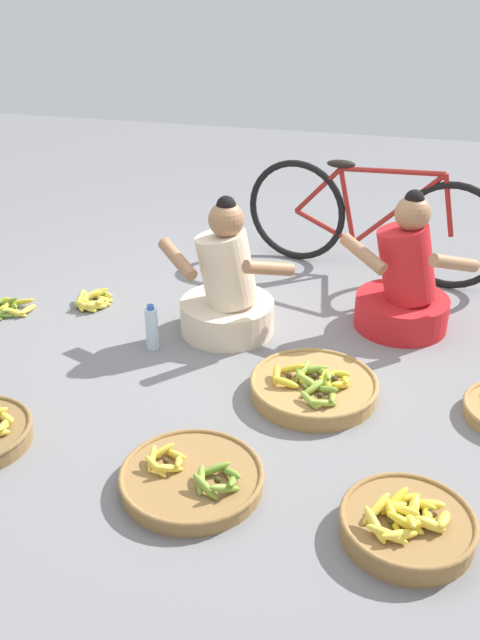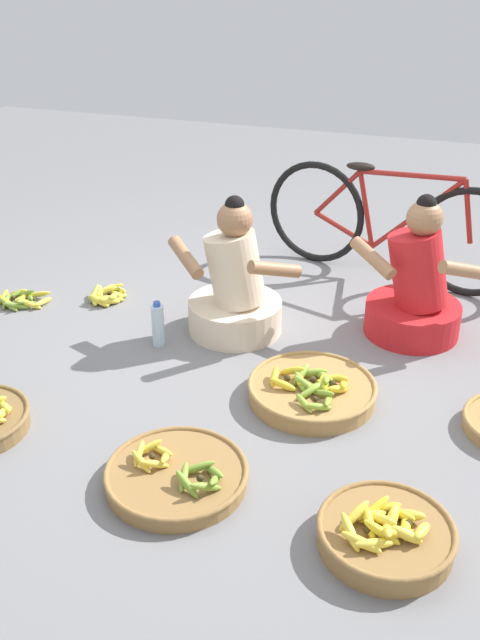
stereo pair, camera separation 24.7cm
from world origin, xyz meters
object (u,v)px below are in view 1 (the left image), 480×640
Objects in this scene: banana_basket_near_vendor at (407,524)px; loose_bananas_front_center at (93,300)px; banana_basket_back_left at (192,478)px; banana_basket_front_right at (314,386)px; water_bottle at (152,328)px; vendor_woman_behind at (404,285)px; vendor_woman_front at (227,290)px; loose_bananas_near_bicycle at (5,308)px; bicycle_leaning at (370,221)px.

loose_bananas_front_center is (-1.91, 1.46, -0.03)m from banana_basket_near_vendor.
banana_basket_front_right reaches higher than banana_basket_back_left.
water_bottle reaches higher than banana_basket_back_left.
water_bottle is (-0.91, 0.24, 0.07)m from banana_basket_front_right.
banana_basket_near_vendor is at bearing -86.10° from vendor_woman_behind.
banana_basket_near_vendor is (1.05, -1.36, -0.19)m from vendor_woman_front.
vendor_woman_behind is 2.55× the size of loose_bananas_near_bicycle.
water_bottle reaches higher than loose_bananas_near_bicycle.
vendor_woman_front reaches higher than banana_basket_front_right.
vendor_woman_front reaches higher than bicycle_leaning.
banana_basket_near_vendor is at bearing -81.00° from bicycle_leaning.
bicycle_leaning is at bearing 30.05° from loose_bananas_front_center.
banana_basket_front_right is at bearing -42.54° from vendor_woman_front.
vendor_woman_behind is 0.91m from banana_basket_front_right.
bicycle_leaning is 6.09× the size of loose_bananas_front_center.
loose_bananas_front_center is at bearing -149.95° from bicycle_leaning.
vendor_woman_behind is 1.75m from banana_basket_back_left.
banana_basket_front_right is at bearing 64.12° from banana_basket_back_left.
bicycle_leaning is 3.31× the size of banana_basket_near_vendor.
water_bottle is at bearing -155.77° from vendor_woman_behind.
vendor_woman_behind reaches higher than loose_bananas_front_center.
vendor_woman_front is at bearing -162.87° from vendor_woman_behind.
bicycle_leaning is at bearing 51.59° from water_bottle.
vendor_woman_front is 1.55× the size of banana_basket_near_vendor.
bicycle_leaning is 1.80m from loose_bananas_front_center.
vendor_woman_front is 0.98m from vendor_woman_behind.
banana_basket_near_vendor is (0.11, -1.65, -0.20)m from vendor_woman_behind.
bicycle_leaning is (-0.26, 0.70, 0.10)m from vendor_woman_behind.
water_bottle is at bearing -128.41° from bicycle_leaning.
banana_basket_back_left is at bearing -37.76° from loose_bananas_near_bicycle.
vendor_woman_behind is 0.48× the size of bicycle_leaning.
water_bottle is at bearing -36.70° from loose_bananas_front_center.
bicycle_leaning is 1.55m from banana_basket_front_right.
loose_bananas_near_bicycle is (-1.90, 0.42, -0.03)m from banana_basket_front_right.
banana_basket_back_left is 1.86× the size of loose_bananas_near_bicycle.
loose_bananas_near_bicycle is at bearing -155.91° from loose_bananas_front_center.
banana_basket_near_vendor is (0.37, -2.35, -0.30)m from bicycle_leaning.
banana_basket_back_left is 0.85m from banana_basket_front_right.
vendor_woman_front is 1.35m from loose_bananas_near_bicycle.
banana_basket_back_left is 1.75m from loose_bananas_front_center.
vendor_woman_behind is 1.66m from banana_basket_near_vendor.
vendor_woman_front reaches higher than banana_basket_back_left.
bicycle_leaning reaches higher than banana_basket_back_left.
banana_basket_back_left is at bearing -115.88° from banana_basket_front_right.
banana_basket_near_vendor is 2.69m from loose_bananas_near_bicycle.
vendor_woman_front is 0.98× the size of vendor_woman_behind.
water_bottle reaches higher than banana_basket_near_vendor.
banana_basket_near_vendor is at bearing -4.66° from banana_basket_back_left.
loose_bananas_near_bicycle is at bearing -170.17° from vendor_woman_behind.
vendor_woman_front is 1.34× the size of banana_basket_back_left.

